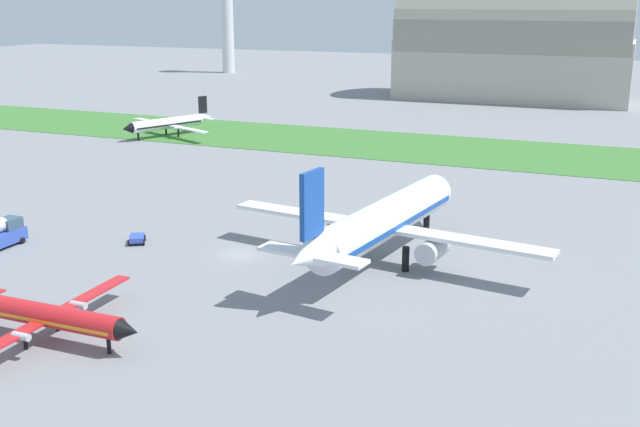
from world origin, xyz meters
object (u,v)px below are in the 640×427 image
(airplane_midfield_jet, at_px, (383,221))
(baggage_cart_by_runway, at_px, (137,238))
(airplane_taxiing_turboprop, at_px, (169,123))
(control_tower, at_px, (227,12))
(airplane_foreground_turboprop, at_px, (46,315))

(airplane_midfield_jet, height_order, baggage_cart_by_runway, airplane_midfield_jet)
(airplane_midfield_jet, relative_size, airplane_taxiing_turboprop, 1.54)
(control_tower, bearing_deg, airplane_midfield_jet, -56.63)
(baggage_cart_by_runway, height_order, control_tower, control_tower)
(airplane_midfield_jet, bearing_deg, control_tower, 41.43)
(control_tower, bearing_deg, airplane_taxiing_turboprop, -65.91)
(airplane_taxiing_turboprop, distance_m, airplane_foreground_turboprop, 93.97)
(control_tower, bearing_deg, airplane_foreground_turboprop, -64.51)
(baggage_cart_by_runway, bearing_deg, airplane_foreground_turboprop, 168.47)
(airplane_midfield_jet, height_order, airplane_taxiing_turboprop, airplane_midfield_jet)
(airplane_taxiing_turboprop, height_order, baggage_cart_by_runway, airplane_taxiing_turboprop)
(baggage_cart_by_runway, distance_m, control_tower, 204.22)
(airplane_midfield_jet, height_order, airplane_foreground_turboprop, airplane_midfield_jet)
(airplane_midfield_jet, xyz_separation_m, control_tower, (-117.13, 177.87, 17.18))
(airplane_taxiing_turboprop, distance_m, baggage_cart_by_runway, 69.10)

